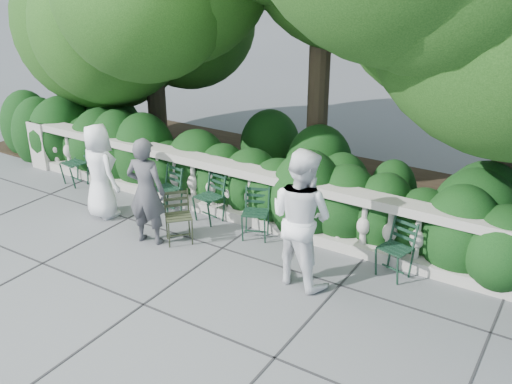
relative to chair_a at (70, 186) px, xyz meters
The scene contains 12 objects.
ground 4.66m from the chair_a, 15.84° to the right, with size 90.00×90.00×0.00m, color #4F5157.
balustrade 4.54m from the chair_a, ahead, with size 12.00×0.44×1.00m.
shrub_hedge 4.81m from the chair_a, 21.05° to the left, with size 15.00×2.60×1.70m, color black, non-canonical shape.
chair_a is the anchor object (origin of this frame).
chair_b 4.30m from the chair_a, ahead, with size 0.44×0.48×0.84m, color black, non-canonical shape.
chair_c 2.39m from the chair_a, ahead, with size 0.44×0.48×0.84m, color black, non-canonical shape.
chair_d 3.22m from the chair_a, ahead, with size 0.44×0.48×0.84m, color black, non-canonical shape.
chair_f 6.48m from the chair_a, ahead, with size 0.44×0.48×0.84m, color black, non-canonical shape.
chair_weathered 3.48m from the chair_a, 12.49° to the right, with size 0.44×0.48×0.84m, color black, non-canonical shape.
person_businessman 1.84m from the chair_a, 20.58° to the right, with size 0.81×0.52×1.65m, color white.
person_woman_grey 3.13m from the chair_a, 17.11° to the right, with size 0.63×0.41×1.73m, color #424247.
person_casual_man 5.56m from the chair_a, ahead, with size 0.95×0.74×1.95m, color white.
Camera 1 is at (4.10, -5.55, 4.32)m, focal length 40.00 mm.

